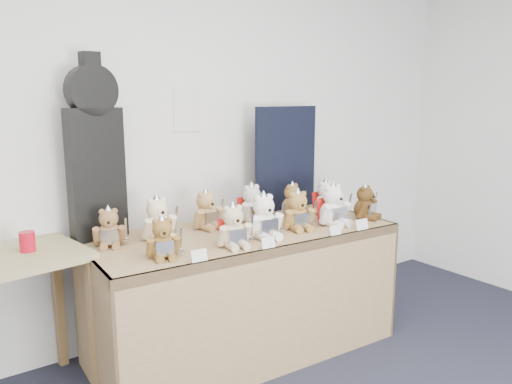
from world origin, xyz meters
TOP-DOWN VIEW (x-y plane):
  - room_shell at (0.47, 2.49)m, footprint 6.00×6.00m
  - display_table at (0.56, 1.89)m, footprint 1.97×0.90m
  - guitar_case at (-0.23, 2.33)m, footprint 0.34×0.14m
  - navy_board at (1.17, 2.30)m, footprint 0.57×0.05m
  - red_cup at (-0.66, 2.20)m, footprint 0.08×0.08m
  - teddy_front_far_left at (-0.08, 1.77)m, footprint 0.20×0.18m
  - teddy_front_left at (0.33, 1.72)m, footprint 0.23×0.20m
  - teddy_front_centre at (0.58, 1.77)m, footprint 0.25×0.21m
  - teddy_front_right at (0.87, 1.80)m, footprint 0.23×0.21m
  - teddy_front_far_right at (1.13, 1.75)m, footprint 0.25×0.21m
  - teddy_front_end at (1.44, 1.75)m, footprint 0.22×0.21m
  - teddy_back_left at (0.05, 2.11)m, footprint 0.24×0.20m
  - teddy_back_centre_left at (0.41, 2.16)m, footprint 0.24×0.20m
  - teddy_back_centre_right at (0.74, 2.13)m, footprint 0.24×0.20m
  - teddy_back_right at (1.07, 2.09)m, footprint 0.22×0.20m
  - teddy_back_end at (1.31, 2.01)m, footprint 0.22×0.19m
  - teddy_back_far_left at (-0.24, 2.14)m, footprint 0.20×0.19m
  - entry_card_a at (0.05, 1.60)m, footprint 0.09×0.02m
  - entry_card_b at (0.47, 1.58)m, footprint 0.09×0.02m
  - entry_card_c at (0.97, 1.56)m, footprint 0.08×0.02m
  - entry_card_d at (1.19, 1.55)m, footprint 0.10×0.03m

SIDE VIEW (x-z plane):
  - display_table at x=0.56m, z-range 0.23..1.04m
  - entry_card_c at x=0.97m, z-range 0.81..0.87m
  - entry_card_b at x=0.47m, z-range 0.81..0.87m
  - entry_card_a at x=0.05m, z-range 0.81..0.87m
  - entry_card_d at x=1.19m, z-range 0.81..0.88m
  - red_cup at x=-0.66m, z-range 0.84..0.95m
  - teddy_front_far_left at x=-0.08m, z-range 0.78..1.03m
  - teddy_back_far_left at x=-0.24m, z-range 0.78..1.03m
  - teddy_back_right at x=1.07m, z-range 0.78..1.05m
  - teddy_front_end at x=1.44m, z-range 0.78..1.05m
  - teddy_front_left at x=0.33m, z-range 0.78..1.06m
  - teddy_back_end at x=1.31m, z-range 0.78..1.06m
  - teddy_back_centre_left at x=0.41m, z-range 0.78..1.06m
  - teddy_front_right at x=0.87m, z-range 0.78..1.06m
  - teddy_back_centre_right at x=0.74m, z-range 0.78..1.07m
  - teddy_back_left at x=0.05m, z-range 0.78..1.07m
  - teddy_front_centre at x=0.58m, z-range 0.78..1.08m
  - teddy_front_far_right at x=1.13m, z-range 0.78..1.09m
  - navy_board at x=1.17m, z-range 0.81..1.57m
  - guitar_case at x=-0.23m, z-range 0.80..1.88m
  - room_shell at x=0.47m, z-range -1.44..4.56m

